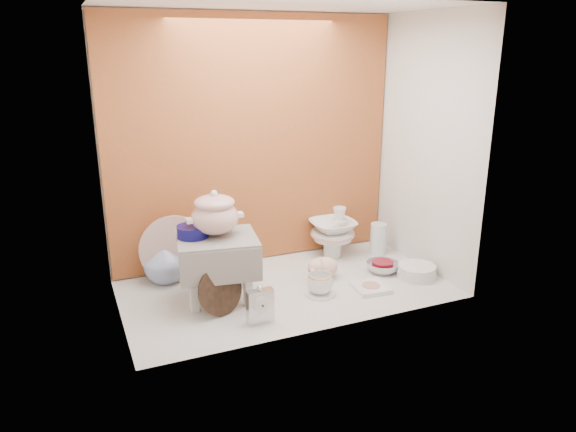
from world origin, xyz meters
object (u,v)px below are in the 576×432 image
at_px(floral_platter, 174,249).
at_px(gold_rim_teacup, 320,284).
at_px(soup_tureen, 215,213).
at_px(crystal_bowl, 383,267).
at_px(dinner_plate_stack, 417,271).
at_px(step_stool, 218,268).
at_px(blue_white_vase, 165,261).
at_px(mantel_clock, 260,305).
at_px(porcelain_tower, 333,232).
at_px(plush_pig, 323,267).

height_order(floral_platter, gold_rim_teacup, floral_platter).
xyz_separation_m(soup_tureen, crystal_bowl, (1.01, -0.06, -0.45)).
bearing_deg(dinner_plate_stack, soup_tureen, 169.70).
bearing_deg(crystal_bowl, step_stool, 177.97).
xyz_separation_m(blue_white_vase, mantel_clock, (0.33, -0.68, -0.03)).
bearing_deg(mantel_clock, crystal_bowl, 16.96).
height_order(dinner_plate_stack, crystal_bowl, dinner_plate_stack).
distance_m(mantel_clock, gold_rim_teacup, 0.44).
xyz_separation_m(floral_platter, dinner_plate_stack, (1.32, -0.50, -0.16)).
bearing_deg(mantel_clock, dinner_plate_stack, 6.95).
height_order(floral_platter, blue_white_vase, floral_platter).
distance_m(gold_rim_teacup, dinner_plate_stack, 0.63).
bearing_deg(gold_rim_teacup, mantel_clock, -158.07).
relative_size(gold_rim_teacup, porcelain_tower, 0.42).
bearing_deg(blue_white_vase, gold_rim_teacup, -34.86).
relative_size(gold_rim_teacup, crystal_bowl, 0.70).
height_order(plush_pig, gold_rim_teacup, plush_pig).
bearing_deg(blue_white_vase, floral_platter, -28.18).
distance_m(mantel_clock, plush_pig, 0.63).
bearing_deg(plush_pig, crystal_bowl, -22.28).
xyz_separation_m(blue_white_vase, plush_pig, (0.85, -0.33, -0.06)).
distance_m(step_stool, crystal_bowl, 1.02).
relative_size(plush_pig, gold_rim_teacup, 1.72).
xyz_separation_m(step_stool, plush_pig, (0.63, 0.02, -0.11)).
bearing_deg(floral_platter, plush_pig, -20.53).
relative_size(step_stool, dinner_plate_stack, 1.76).
relative_size(step_stool, soup_tureen, 1.43).
xyz_separation_m(crystal_bowl, porcelain_tower, (-0.16, 0.35, 0.13)).
bearing_deg(floral_platter, mantel_clock, -66.92).
relative_size(floral_platter, crystal_bowl, 2.01).
distance_m(blue_white_vase, gold_rim_teacup, 0.91).
xyz_separation_m(blue_white_vase, gold_rim_teacup, (0.74, -0.52, -0.06)).
relative_size(soup_tureen, blue_white_vase, 1.14).
bearing_deg(crystal_bowl, floral_platter, 163.25).
height_order(soup_tureen, blue_white_vase, soup_tureen).
xyz_separation_m(soup_tureen, blue_white_vase, (-0.22, 0.32, -0.35)).
height_order(soup_tureen, floral_platter, soup_tureen).
height_order(blue_white_vase, dinner_plate_stack, blue_white_vase).
height_order(soup_tureen, dinner_plate_stack, soup_tureen).
height_order(soup_tureen, mantel_clock, soup_tureen).
bearing_deg(porcelain_tower, soup_tureen, -161.19).
bearing_deg(plush_pig, soup_tureen, 165.20).
height_order(mantel_clock, gold_rim_teacup, mantel_clock).
xyz_separation_m(mantel_clock, porcelain_tower, (0.74, 0.65, 0.07)).
bearing_deg(soup_tureen, dinner_plate_stack, -10.30).
distance_m(gold_rim_teacup, porcelain_tower, 0.60).
bearing_deg(crystal_bowl, dinner_plate_stack, -45.49).
distance_m(floral_platter, dinner_plate_stack, 1.42).
height_order(soup_tureen, crystal_bowl, soup_tureen).
bearing_deg(dinner_plate_stack, crystal_bowl, 134.51).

